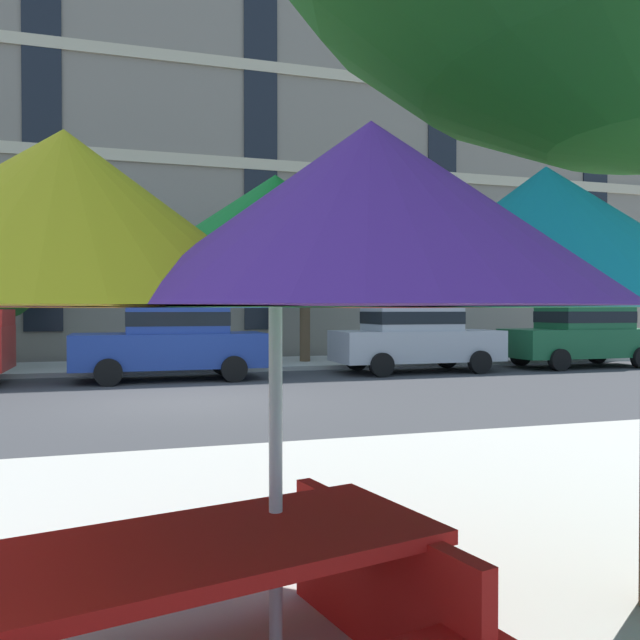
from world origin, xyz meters
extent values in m
plane|color=#38383A|center=(0.00, 0.00, 0.00)|extent=(120.00, 120.00, 0.00)
cube|color=#B2ADA3|center=(0.00, 6.80, 0.06)|extent=(56.00, 3.60, 0.12)
cube|color=gray|center=(0.00, 15.00, 8.00)|extent=(39.62, 12.00, 16.00)
cube|color=beige|center=(0.00, 8.96, 3.20)|extent=(38.82, 0.08, 0.36)
cube|color=beige|center=(0.00, 8.96, 6.40)|extent=(38.82, 0.08, 0.36)
cube|color=beige|center=(0.00, 8.96, 9.60)|extent=(38.82, 0.08, 0.36)
cube|color=black|center=(-3.30, 8.97, 8.40)|extent=(1.10, 0.06, 14.80)
cube|color=black|center=(3.30, 8.97, 8.40)|extent=(1.10, 0.06, 14.80)
cube|color=black|center=(9.90, 8.97, 8.40)|extent=(1.10, 0.06, 14.80)
cube|color=black|center=(16.51, 8.97, 8.40)|extent=(1.10, 0.06, 14.80)
cube|color=#B21E19|center=(-3.51, 3.70, 1.48)|extent=(0.16, 1.75, 0.36)
cube|color=navy|center=(0.01, 3.70, 0.70)|extent=(4.40, 1.76, 0.80)
cube|color=navy|center=(0.16, 3.70, 1.44)|extent=(2.30, 1.55, 0.68)
cube|color=black|center=(0.16, 3.70, 1.44)|extent=(2.32, 1.57, 0.32)
cylinder|color=black|center=(-1.35, 2.82, 0.30)|extent=(0.60, 0.22, 0.60)
cylinder|color=black|center=(-1.35, 4.58, 0.30)|extent=(0.60, 0.22, 0.60)
cylinder|color=black|center=(1.38, 2.82, 0.30)|extent=(0.60, 0.22, 0.60)
cylinder|color=black|center=(1.38, 4.58, 0.30)|extent=(0.60, 0.22, 0.60)
cube|color=#A8AAB2|center=(6.38, 3.70, 0.70)|extent=(4.40, 1.76, 0.80)
cube|color=#A8AAB2|center=(6.23, 3.70, 1.44)|extent=(2.30, 1.55, 0.68)
cube|color=black|center=(6.23, 3.70, 1.44)|extent=(2.32, 1.57, 0.32)
cylinder|color=black|center=(7.74, 4.58, 0.30)|extent=(0.60, 0.22, 0.60)
cylinder|color=black|center=(7.74, 2.82, 0.30)|extent=(0.60, 0.22, 0.60)
cylinder|color=black|center=(5.01, 4.58, 0.30)|extent=(0.60, 0.22, 0.60)
cylinder|color=black|center=(5.01, 2.82, 0.30)|extent=(0.60, 0.22, 0.60)
cube|color=#195933|center=(11.53, 3.70, 0.70)|extent=(4.40, 1.76, 0.80)
cube|color=#195933|center=(11.68, 3.70, 1.44)|extent=(2.30, 1.55, 0.68)
cube|color=black|center=(11.68, 3.70, 1.44)|extent=(2.32, 1.57, 0.32)
cylinder|color=black|center=(10.17, 2.82, 0.30)|extent=(0.60, 0.22, 0.60)
cylinder|color=black|center=(10.17, 4.58, 0.30)|extent=(0.60, 0.22, 0.60)
cylinder|color=black|center=(12.90, 4.58, 0.30)|extent=(0.60, 0.22, 0.60)
cylinder|color=brown|center=(4.12, 6.55, 1.00)|extent=(0.31, 0.31, 2.00)
sphere|color=#236023|center=(3.93, 6.58, 3.20)|extent=(1.72, 1.72, 1.72)
sphere|color=#236023|center=(4.18, 6.60, 2.98)|extent=(2.22, 2.22, 2.22)
sphere|color=#236023|center=(4.05, 6.59, 3.10)|extent=(2.40, 2.40, 2.40)
cylinder|color=silver|center=(-0.42, -9.00, 1.08)|extent=(0.06, 0.06, 2.17)
cone|color=green|center=(0.71, -9.00, 1.92)|extent=(1.35, 1.35, 0.50)
cone|color=red|center=(0.37, -8.20, 1.92)|extent=(1.35, 1.35, 0.50)
cone|color=blue|center=(-0.42, -7.87, 1.92)|extent=(1.35, 1.35, 0.50)
cone|color=orange|center=(-1.22, -8.20, 1.92)|extent=(1.35, 1.35, 0.50)
cone|color=yellow|center=(-1.22, -9.80, 1.92)|extent=(1.35, 1.35, 0.50)
cone|color=#662D9E|center=(-0.42, -10.13, 1.92)|extent=(1.35, 1.35, 0.50)
cone|color=#199EB2|center=(0.37, -9.80, 1.92)|extent=(1.35, 1.35, 0.50)
cone|color=green|center=(-0.42, -9.00, 1.96)|extent=(1.68, 1.68, 0.58)
cube|color=red|center=(-0.74, -9.25, 0.74)|extent=(1.93, 1.17, 0.06)
cube|color=red|center=(-0.87, -8.65, 0.44)|extent=(1.82, 0.67, 0.05)
cube|color=red|center=(0.02, -9.08, 0.37)|extent=(0.38, 1.38, 0.74)
camera|label=1|loc=(-1.07, -11.74, 1.66)|focal=36.08mm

